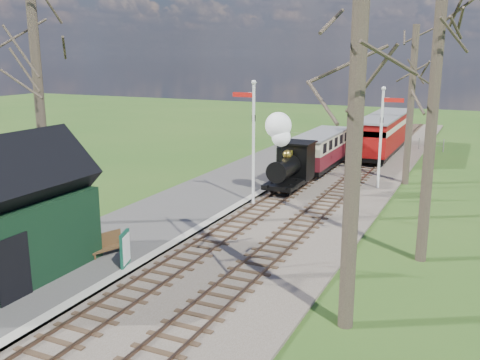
{
  "coord_description": "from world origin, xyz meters",
  "views": [
    {
      "loc": [
        9.59,
        -7.59,
        7.44
      ],
      "look_at": [
        -0.82,
        14.7,
        1.6
      ],
      "focal_mm": 40.0,
      "sensor_mm": 36.0,
      "label": 1
    }
  ],
  "objects_px": {
    "semaphore_far": "(383,130)",
    "person": "(71,247)",
    "red_carriage_b": "(390,128)",
    "bench": "(106,244)",
    "semaphore_near": "(252,134)",
    "locomotive": "(289,157)",
    "station_shed": "(1,219)",
    "coach": "(321,149)",
    "sign_board": "(125,249)",
    "red_carriage_a": "(377,138)"
  },
  "relations": [
    {
      "from": "coach",
      "to": "semaphore_far",
      "type": "bearing_deg",
      "value": -36.33
    },
    {
      "from": "station_shed",
      "to": "red_carriage_b",
      "type": "relative_size",
      "value": 1.1
    },
    {
      "from": "station_shed",
      "to": "semaphore_far",
      "type": "height_order",
      "value": "semaphore_far"
    },
    {
      "from": "locomotive",
      "to": "red_carriage_a",
      "type": "relative_size",
      "value": 0.76
    },
    {
      "from": "semaphore_near",
      "to": "coach",
      "type": "relative_size",
      "value": 0.89
    },
    {
      "from": "semaphore_far",
      "to": "bench",
      "type": "height_order",
      "value": "semaphore_far"
    },
    {
      "from": "red_carriage_b",
      "to": "locomotive",
      "type": "bearing_deg",
      "value": -99.06
    },
    {
      "from": "red_carriage_b",
      "to": "bench",
      "type": "distance_m",
      "value": 28.86
    },
    {
      "from": "semaphore_near",
      "to": "red_carriage_a",
      "type": "xyz_separation_m",
      "value": [
        3.37,
        14.03,
        -1.97
      ]
    },
    {
      "from": "locomotive",
      "to": "red_carriage_b",
      "type": "bearing_deg",
      "value": 80.94
    },
    {
      "from": "coach",
      "to": "red_carriage_a",
      "type": "xyz_separation_m",
      "value": [
        2.6,
        4.81,
        0.18
      ]
    },
    {
      "from": "coach",
      "to": "person",
      "type": "distance_m",
      "value": 19.78
    },
    {
      "from": "semaphore_near",
      "to": "bench",
      "type": "distance_m",
      "value": 9.53
    },
    {
      "from": "semaphore_near",
      "to": "semaphore_far",
      "type": "distance_m",
      "value": 7.91
    },
    {
      "from": "coach",
      "to": "person",
      "type": "xyz_separation_m",
      "value": [
        -3.05,
        -19.54,
        -0.53
      ]
    },
    {
      "from": "locomotive",
      "to": "coach",
      "type": "relative_size",
      "value": 0.62
    },
    {
      "from": "red_carriage_a",
      "to": "sign_board",
      "type": "bearing_deg",
      "value": -99.79
    },
    {
      "from": "red_carriage_b",
      "to": "person",
      "type": "relative_size",
      "value": 3.85
    },
    {
      "from": "red_carriage_a",
      "to": "sign_board",
      "type": "relative_size",
      "value": 4.63
    },
    {
      "from": "locomotive",
      "to": "red_carriage_a",
      "type": "distance_m",
      "value": 11.19
    },
    {
      "from": "red_carriage_b",
      "to": "bench",
      "type": "relative_size",
      "value": 3.96
    },
    {
      "from": "station_shed",
      "to": "semaphore_near",
      "type": "height_order",
      "value": "semaphore_near"
    },
    {
      "from": "coach",
      "to": "sign_board",
      "type": "height_order",
      "value": "coach"
    },
    {
      "from": "semaphore_near",
      "to": "bench",
      "type": "relative_size",
      "value": 4.3
    },
    {
      "from": "sign_board",
      "to": "bench",
      "type": "xyz_separation_m",
      "value": [
        -1.36,
        0.61,
        -0.25
      ]
    },
    {
      "from": "semaphore_near",
      "to": "person",
      "type": "bearing_deg",
      "value": -102.44
    },
    {
      "from": "semaphore_far",
      "to": "coach",
      "type": "height_order",
      "value": "semaphore_far"
    },
    {
      "from": "coach",
      "to": "sign_board",
      "type": "distance_m",
      "value": 18.69
    },
    {
      "from": "locomotive",
      "to": "sign_board",
      "type": "bearing_deg",
      "value": -96.5
    },
    {
      "from": "semaphore_near",
      "to": "bench",
      "type": "bearing_deg",
      "value": -103.04
    },
    {
      "from": "locomotive",
      "to": "bench",
      "type": "bearing_deg",
      "value": -103.16
    },
    {
      "from": "sign_board",
      "to": "station_shed",
      "type": "bearing_deg",
      "value": -137.73
    },
    {
      "from": "semaphore_near",
      "to": "coach",
      "type": "xyz_separation_m",
      "value": [
        0.77,
        9.22,
        -2.15
      ]
    },
    {
      "from": "red_carriage_a",
      "to": "coach",
      "type": "bearing_deg",
      "value": -118.39
    },
    {
      "from": "semaphore_far",
      "to": "person",
      "type": "relative_size",
      "value": 3.84
    },
    {
      "from": "station_shed",
      "to": "semaphore_near",
      "type": "bearing_deg",
      "value": 73.62
    },
    {
      "from": "person",
      "to": "locomotive",
      "type": "bearing_deg",
      "value": 8.09
    },
    {
      "from": "semaphore_far",
      "to": "bench",
      "type": "distance_m",
      "value": 16.68
    },
    {
      "from": "station_shed",
      "to": "person",
      "type": "distance_m",
      "value": 2.48
    },
    {
      "from": "station_shed",
      "to": "locomotive",
      "type": "xyz_separation_m",
      "value": [
        4.29,
        15.16,
        -0.26
      ]
    },
    {
      "from": "station_shed",
      "to": "semaphore_far",
      "type": "distance_m",
      "value": 20.01
    },
    {
      "from": "station_shed",
      "to": "sign_board",
      "type": "height_order",
      "value": "station_shed"
    },
    {
      "from": "station_shed",
      "to": "person",
      "type": "relative_size",
      "value": 4.23
    },
    {
      "from": "semaphore_near",
      "to": "semaphore_far",
      "type": "xyz_separation_m",
      "value": [
        5.14,
        6.0,
        -0.27
      ]
    },
    {
      "from": "station_shed",
      "to": "coach",
      "type": "relative_size",
      "value": 0.91
    },
    {
      "from": "semaphore_near",
      "to": "semaphore_far",
      "type": "height_order",
      "value": "semaphore_near"
    },
    {
      "from": "semaphore_far",
      "to": "red_carriage_b",
      "type": "bearing_deg",
      "value": 97.47
    },
    {
      "from": "coach",
      "to": "red_carriage_b",
      "type": "distance_m",
      "value": 10.63
    },
    {
      "from": "locomotive",
      "to": "person",
      "type": "xyz_separation_m",
      "value": [
        -3.03,
        -13.48,
        -1.07
      ]
    },
    {
      "from": "semaphore_far",
      "to": "locomotive",
      "type": "xyz_separation_m",
      "value": [
        -4.39,
        -2.85,
        -1.34
      ]
    }
  ]
}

